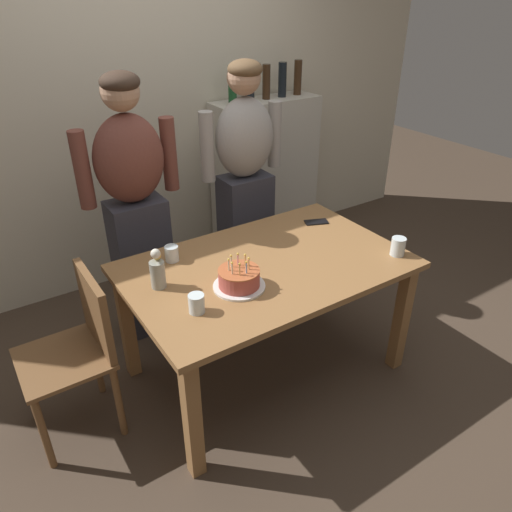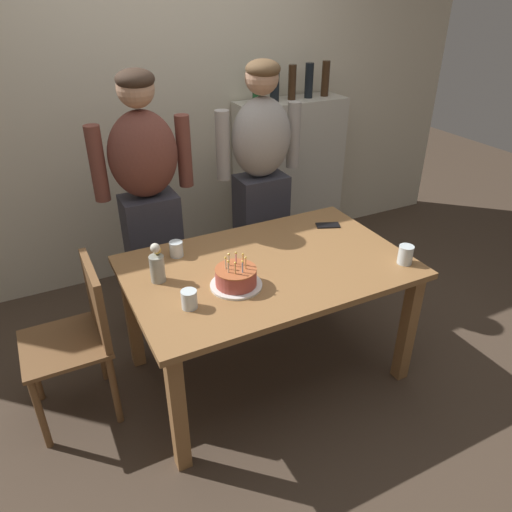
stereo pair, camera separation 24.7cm
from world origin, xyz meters
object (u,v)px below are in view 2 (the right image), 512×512
object	(u,v)px
cell_phone	(328,225)
person_man_bearded	(149,203)
water_glass_side	(406,255)
birthday_cake	(236,278)
person_woman_cardigan	(261,182)
flower_vase	(157,265)
dining_chair	(81,330)
water_glass_near	(176,249)
water_glass_far	(189,299)

from	to	relation	value
cell_phone	person_man_bearded	bearing A→B (deg)	173.24
person_man_bearded	water_glass_side	bearing A→B (deg)	134.26
birthday_cake	person_woman_cardigan	size ratio (longest dim) A/B	0.16
flower_vase	dining_chair	xyz separation A→B (m)	(-0.41, 0.07, -0.32)
water_glass_near	cell_phone	world-z (taller)	water_glass_near
water_glass_far	person_woman_cardigan	world-z (taller)	person_woman_cardigan
birthday_cake	water_glass_side	xyz separation A→B (m)	(0.90, -0.20, 0.00)
person_man_bearded	person_woman_cardigan	bearing A→B (deg)	-180.00
birthday_cake	cell_phone	xyz separation A→B (m)	(0.79, 0.36, -0.04)
water_glass_side	dining_chair	size ratio (longest dim) A/B	0.12
water_glass_far	dining_chair	size ratio (longest dim) A/B	0.10
water_glass_side	person_man_bearded	distance (m)	1.54
water_glass_near	person_man_bearded	world-z (taller)	person_man_bearded
cell_phone	water_glass_near	bearing A→B (deg)	-161.38
birthday_cake	dining_chair	size ratio (longest dim) A/B	0.30
water_glass_side	cell_phone	size ratio (longest dim) A/B	0.71
water_glass_far	flower_vase	world-z (taller)	flower_vase
water_glass_far	cell_phone	distance (m)	1.14
water_glass_near	person_man_bearded	distance (m)	0.48
cell_phone	dining_chair	xyz separation A→B (m)	(-1.53, -0.07, -0.23)
water_glass_near	person_woman_cardigan	bearing A→B (deg)	31.70
dining_chair	cell_phone	bearing A→B (deg)	92.43
water_glass_side	flower_vase	bearing A→B (deg)	160.88
water_glass_side	person_man_bearded	xyz separation A→B (m)	(-1.08, 1.10, 0.08)
water_glass_side	cell_phone	distance (m)	0.58
water_glass_side	person_man_bearded	bearing A→B (deg)	134.26
cell_phone	person_man_bearded	world-z (taller)	person_man_bearded
flower_vase	person_woman_cardigan	distance (m)	1.15
flower_vase	person_woman_cardigan	world-z (taller)	person_woman_cardigan
water_glass_near	dining_chair	distance (m)	0.65
water_glass_near	water_glass_far	world-z (taller)	water_glass_far
birthday_cake	water_glass_far	world-z (taller)	birthday_cake
flower_vase	person_man_bearded	world-z (taller)	person_man_bearded
flower_vase	water_glass_side	bearing A→B (deg)	-19.12
dining_chair	water_glass_far	bearing A→B (deg)	52.46
flower_vase	person_woman_cardigan	xyz separation A→B (m)	(0.93, 0.68, 0.04)
dining_chair	water_glass_near	bearing A→B (deg)	102.74
water_glass_side	flower_vase	world-z (taller)	flower_vase
flower_vase	person_man_bearded	size ratio (longest dim) A/B	0.13
water_glass_far	water_glass_side	world-z (taller)	water_glass_side
water_glass_near	water_glass_side	bearing A→B (deg)	-30.47
water_glass_far	person_man_bearded	xyz separation A→B (m)	(0.10, 0.97, 0.09)
water_glass_side	person_man_bearded	size ratio (longest dim) A/B	0.06
water_glass_far	water_glass_side	xyz separation A→B (m)	(1.17, -0.14, 0.01)
water_glass_near	cell_phone	size ratio (longest dim) A/B	0.60
dining_chair	birthday_cake	bearing A→B (deg)	68.23
person_man_bearded	person_woman_cardigan	xyz separation A→B (m)	(0.78, 0.00, 0.00)
cell_phone	person_woman_cardigan	bearing A→B (deg)	131.58
water_glass_near	person_woman_cardigan	distance (m)	0.91
water_glass_side	person_woman_cardigan	bearing A→B (deg)	105.09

